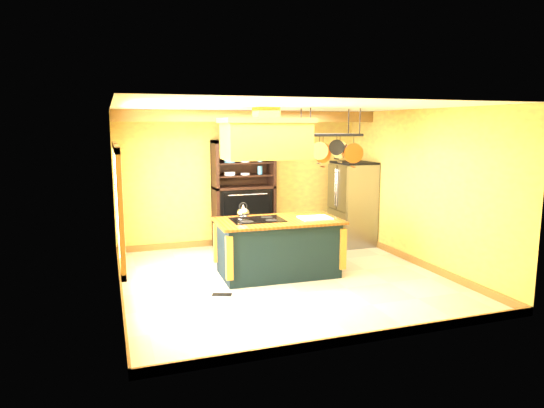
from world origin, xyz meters
TOP-DOWN VIEW (x-y plane):
  - floor at (0.00, 0.00)m, footprint 5.00×5.00m
  - ceiling at (0.00, 0.00)m, footprint 5.00×5.00m
  - wall_back at (0.00, 2.50)m, footprint 5.00×0.02m
  - wall_front at (0.00, -2.50)m, footprint 5.00×0.02m
  - wall_left at (-2.50, 0.00)m, footprint 0.02×5.00m
  - wall_right at (2.50, 0.00)m, footprint 0.02×5.00m
  - ceiling_beam at (0.00, 1.70)m, footprint 5.00×0.15m
  - window_near at (-2.47, -0.80)m, footprint 0.06×1.06m
  - window_far at (-2.47, 0.60)m, footprint 0.06×1.06m
  - kitchen_island at (-0.02, 0.23)m, footprint 2.03×1.17m
  - range_hood at (-0.21, 0.23)m, footprint 1.40×0.79m
  - pot_rack at (0.90, 0.23)m, footprint 1.06×0.48m
  - refrigerator at (2.12, 1.69)m, footprint 0.72×0.85m
  - hutch at (-0.03, 2.27)m, footprint 1.21×0.55m
  - floor_register at (-1.11, -0.44)m, footprint 0.30×0.21m

SIDE VIEW (x-z plane):
  - floor at x=0.00m, z-range 0.00..0.00m
  - floor_register at x=-1.11m, z-range 0.00..0.01m
  - kitchen_island at x=-0.02m, z-range -0.09..1.02m
  - refrigerator at x=2.12m, z-range -0.02..1.64m
  - hutch at x=-0.03m, z-range -0.23..1.91m
  - wall_back at x=0.00m, z-range 0.00..2.70m
  - wall_front at x=0.00m, z-range 0.00..2.70m
  - wall_left at x=-2.50m, z-range 0.00..2.70m
  - wall_right at x=2.50m, z-range 0.00..2.70m
  - window_near at x=-2.47m, z-range 0.62..2.18m
  - window_far at x=-2.47m, z-range 0.62..2.18m
  - pot_rack at x=0.90m, z-range 1.70..2.59m
  - range_hood at x=-0.21m, z-range 1.84..2.64m
  - ceiling_beam at x=0.00m, z-range 2.49..2.69m
  - ceiling at x=0.00m, z-range 2.70..2.70m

